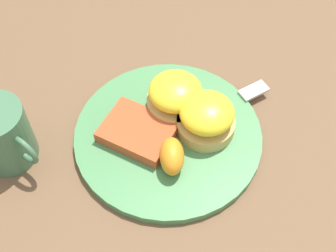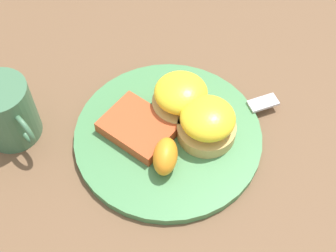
% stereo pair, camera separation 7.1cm
% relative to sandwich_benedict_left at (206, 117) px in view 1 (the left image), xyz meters
% --- Properties ---
extents(ground_plane, '(1.10, 1.10, 0.00)m').
position_rel_sandwich_benedict_left_xyz_m(ground_plane, '(-0.04, -0.04, -0.04)').
color(ground_plane, brown).
extents(plate, '(0.29, 0.29, 0.01)m').
position_rel_sandwich_benedict_left_xyz_m(plate, '(-0.04, -0.04, -0.04)').
color(plate, '#47844C').
rests_on(plate, ground_plane).
extents(sandwich_benedict_left, '(0.09, 0.09, 0.06)m').
position_rel_sandwich_benedict_left_xyz_m(sandwich_benedict_left, '(0.00, 0.00, 0.00)').
color(sandwich_benedict_left, tan).
rests_on(sandwich_benedict_left, plate).
extents(sandwich_benedict_right, '(0.09, 0.09, 0.06)m').
position_rel_sandwich_benedict_left_xyz_m(sandwich_benedict_right, '(-0.06, 0.01, 0.00)').
color(sandwich_benedict_right, tan).
rests_on(sandwich_benedict_right, plate).
extents(hashbrown_patty, '(0.12, 0.10, 0.02)m').
position_rel_sandwich_benedict_left_xyz_m(hashbrown_patty, '(-0.08, -0.07, -0.02)').
color(hashbrown_patty, '#B94C27').
rests_on(hashbrown_patty, plate).
extents(orange_wedge, '(0.07, 0.07, 0.04)m').
position_rel_sandwich_benedict_left_xyz_m(orange_wedge, '(-0.00, -0.08, -0.01)').
color(orange_wedge, orange).
rests_on(orange_wedge, plate).
extents(fork, '(0.11, 0.23, 0.00)m').
position_rel_sandwich_benedict_left_xyz_m(fork, '(-0.01, 0.04, -0.03)').
color(fork, silver).
rests_on(fork, plate).
extents(cup, '(0.12, 0.09, 0.10)m').
position_rel_sandwich_benedict_left_xyz_m(cup, '(-0.22, -0.21, 0.01)').
color(cup, '#42704C').
rests_on(cup, ground_plane).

